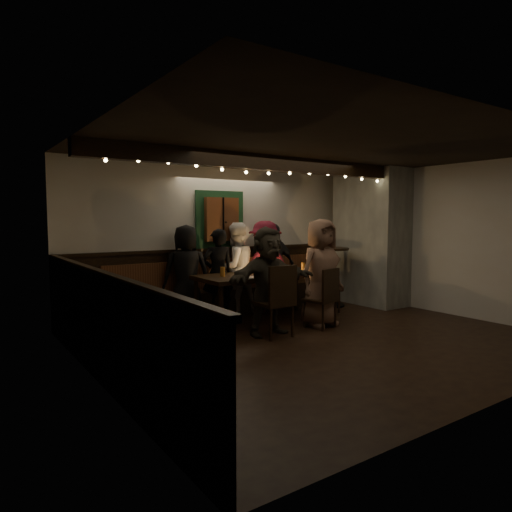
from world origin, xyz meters
TOP-DOWN VIEW (x-y plane):
  - room at (1.07, 1.42)m, footprint 6.02×5.01m
  - dining_table at (-0.00, 1.40)m, footprint 2.18×0.93m
  - chair_near_left at (-0.43, 0.43)m, footprint 0.46×0.46m
  - chair_near_right at (0.49, 0.47)m, footprint 0.50×0.50m
  - chair_end at (1.26, 1.36)m, footprint 0.43×0.43m
  - high_top at (1.80, 1.73)m, footprint 0.70×0.70m
  - person_a at (-1.00, 2.14)m, footprint 0.89×0.73m
  - person_b at (-0.47, 2.06)m, footprint 0.62×0.49m
  - person_c at (-0.05, 2.17)m, footprint 0.80×0.63m
  - person_d at (0.49, 2.04)m, footprint 1.11×0.71m
  - person_e at (0.74, 2.09)m, footprint 0.95×0.45m
  - person_f at (-0.44, 0.67)m, footprint 1.45×0.49m
  - person_g at (0.55, 0.63)m, footprint 0.85×0.59m

SIDE VIEW (x-z plane):
  - chair_end at x=1.26m, z-range 0.06..0.95m
  - chair_near_right at x=0.49m, z-range 0.06..0.98m
  - chair_near_left at x=-0.43m, z-range 0.06..1.09m
  - high_top at x=1.80m, z-range 0.15..1.26m
  - dining_table at x=0.00m, z-range 0.24..1.19m
  - person_b at x=-0.47m, z-range 0.00..1.50m
  - person_f at x=-0.44m, z-range 0.00..1.56m
  - person_a at x=-1.00m, z-range 0.00..1.57m
  - person_e at x=0.74m, z-range 0.00..1.58m
  - person_c at x=-0.05m, z-range 0.00..1.60m
  - person_d at x=0.49m, z-range 0.00..1.62m
  - person_g at x=0.55m, z-range 0.00..1.66m
  - room at x=1.07m, z-range -0.24..2.38m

